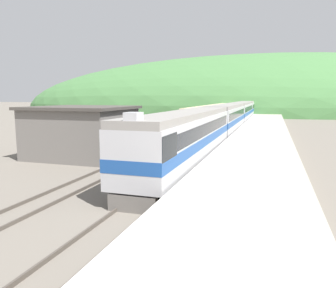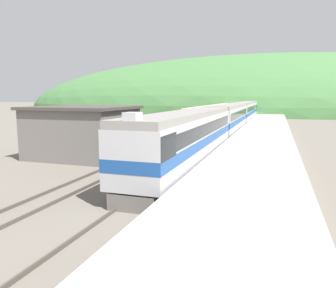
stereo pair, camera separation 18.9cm
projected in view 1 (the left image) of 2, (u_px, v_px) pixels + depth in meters
track_main at (243, 121)px, 67.35m from camera, size 1.52×180.00×0.16m
track_siding at (220, 121)px, 68.77m from camera, size 1.52×180.00×0.16m
platform at (264, 129)px, 47.04m from camera, size 6.01×140.00×1.05m
distant_hills at (256, 111)px, 115.59m from camera, size 181.66×81.75×38.57m
station_shed at (82, 131)px, 27.79m from camera, size 8.01×7.47×4.29m
express_train_lead_car at (187, 137)px, 23.39m from camera, size 2.93×20.23×4.42m
carriage_second at (227, 119)px, 42.98m from camera, size 2.92×19.13×4.06m
carriage_third at (241, 112)px, 61.84m from camera, size 2.92×19.13×4.06m
carriage_fourth at (249, 108)px, 80.70m from camera, size 2.92×19.13×4.06m
siding_train at (218, 113)px, 64.90m from camera, size 2.90×45.96×3.52m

